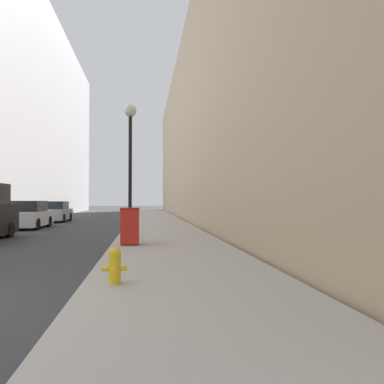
# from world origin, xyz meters

# --- Properties ---
(sidewalk_right) EXTENTS (3.98, 60.00, 0.14)m
(sidewalk_right) POSITION_xyz_m (5.51, 18.00, 0.07)
(sidewalk_right) COLOR #ADA89E
(sidewalk_right) RESTS_ON ground
(building_right_stone) EXTENTS (12.00, 60.00, 15.02)m
(building_right_stone) POSITION_xyz_m (13.60, 26.00, 7.51)
(building_right_stone) COLOR tan
(building_right_stone) RESTS_ON ground
(fire_hydrant) EXTENTS (0.45, 0.34, 0.65)m
(fire_hydrant) POSITION_xyz_m (4.11, 1.24, 0.48)
(fire_hydrant) COLOR yellow
(fire_hydrant) RESTS_ON sidewalk_right
(trash_bin) EXTENTS (0.63, 0.67, 1.24)m
(trash_bin) POSITION_xyz_m (4.15, 7.17, 0.78)
(trash_bin) COLOR red
(trash_bin) RESTS_ON sidewalk_right
(lamppost) EXTENTS (0.49, 0.49, 5.33)m
(lamppost) POSITION_xyz_m (4.06, 9.52, 3.79)
(lamppost) COLOR black
(lamppost) RESTS_ON sidewalk_right
(parked_sedan_near) EXTENTS (1.86, 4.37, 1.59)m
(parked_sedan_near) POSITION_xyz_m (-2.05, 17.15, 0.73)
(parked_sedan_near) COLOR silver
(parked_sedan_near) RESTS_ON ground
(parked_sedan_far) EXTENTS (1.95, 4.05, 1.54)m
(parked_sedan_far) POSITION_xyz_m (-2.09, 23.69, 0.71)
(parked_sedan_far) COLOR #A3A8B2
(parked_sedan_far) RESTS_ON ground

